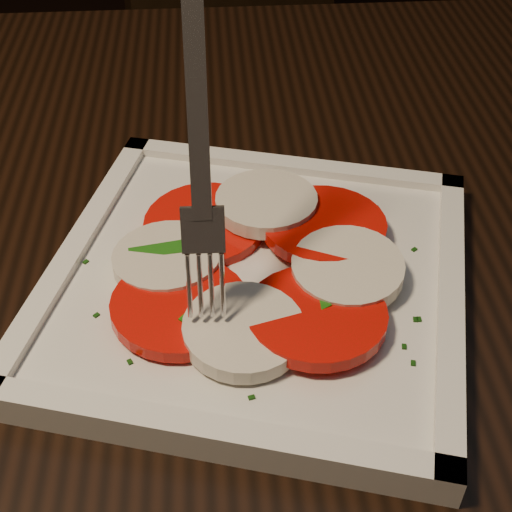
{
  "coord_description": "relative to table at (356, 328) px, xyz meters",
  "views": [
    {
      "loc": [
        -0.15,
        -0.5,
        1.07
      ],
      "look_at": [
        -0.11,
        -0.18,
        0.78
      ],
      "focal_mm": 50.0,
      "sensor_mm": 36.0,
      "label": 1
    }
  ],
  "objects": [
    {
      "name": "caprese_salad",
      "position": [
        -0.09,
        -0.05,
        0.12
      ],
      "size": [
        0.21,
        0.2,
        0.02
      ],
      "color": "red",
      "rests_on": "plate"
    },
    {
      "name": "plate",
      "position": [
        -0.09,
        -0.05,
        0.11
      ],
      "size": [
        0.32,
        0.32,
        0.01
      ],
      "primitive_type": "cube",
      "rotation": [
        0.0,
        0.0,
        -0.33
      ],
      "color": "silver",
      "rests_on": "table"
    },
    {
      "name": "fork",
      "position": [
        -0.12,
        -0.06,
        0.23
      ],
      "size": [
        0.03,
        0.07,
        0.2
      ],
      "primitive_type": null,
      "rotation": [
        0.0,
        0.0,
        -0.08
      ],
      "color": "white",
      "rests_on": "caprese_salad"
    },
    {
      "name": "table",
      "position": [
        0.0,
        0.0,
        0.0
      ],
      "size": [
        1.24,
        0.86,
        0.75
      ],
      "rotation": [
        0.0,
        0.0,
        -0.05
      ],
      "color": "black",
      "rests_on": "ground"
    },
    {
      "name": "chair",
      "position": [
        0.03,
        0.87,
        -0.12
      ],
      "size": [
        0.53,
        0.53,
        0.93
      ],
      "rotation": [
        0.0,
        0.0,
        0.33
      ],
      "color": "black",
      "rests_on": "ground"
    }
  ]
}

